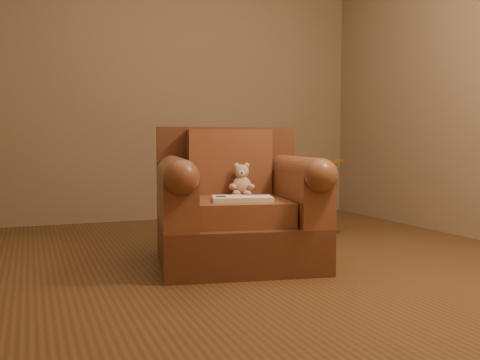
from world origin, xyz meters
name	(u,v)px	position (x,y,z in m)	size (l,w,h in m)	color
floor	(240,260)	(0.00, 0.00, 0.00)	(4.00, 4.00, 0.00)	brown
armchair	(236,210)	(-0.04, -0.03, 0.33)	(1.11, 1.07, 0.86)	#57301D
teddy_bear	(242,183)	(0.03, 0.04, 0.49)	(0.16, 0.18, 0.22)	#CBA78E
guidebook	(242,199)	(-0.08, -0.24, 0.43)	(0.40, 0.30, 0.03)	beige
side_table	(320,193)	(1.03, 0.77, 0.33)	(0.44, 0.44, 0.62)	gold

